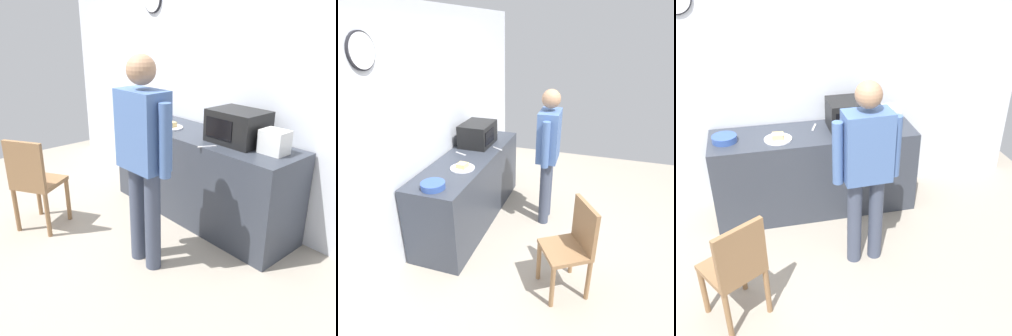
{
  "view_description": "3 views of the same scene",
  "coord_description": "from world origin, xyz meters",
  "views": [
    {
      "loc": [
        2.69,
        -1.29,
        1.89
      ],
      "look_at": [
        0.27,
        0.77,
        0.66
      ],
      "focal_mm": 38.85,
      "sensor_mm": 36.0,
      "label": 1
    },
    {
      "loc": [
        -2.95,
        -0.31,
        2.36
      ],
      "look_at": [
        0.51,
        0.82,
        0.68
      ],
      "focal_mm": 32.78,
      "sensor_mm": 36.0,
      "label": 2
    },
    {
      "loc": [
        -0.33,
        -2.66,
        2.71
      ],
      "look_at": [
        0.45,
        0.71,
        0.75
      ],
      "focal_mm": 44.91,
      "sensor_mm": 36.0,
      "label": 3
    }
  ],
  "objects": [
    {
      "name": "salad_bowl",
      "position": [
        -0.63,
        1.2,
        0.94
      ],
      "size": [
        0.24,
        0.24,
        0.06
      ],
      "primitive_type": "cylinder",
      "color": "#33519E",
      "rests_on": "kitchen_counter"
    },
    {
      "name": "kitchen_counter",
      "position": [
        0.25,
        1.22,
        0.45
      ],
      "size": [
        2.1,
        0.62,
        0.91
      ],
      "primitive_type": "cube",
      "color": "#333842",
      "rests_on": "ground_plane"
    },
    {
      "name": "person_standing",
      "position": [
        0.55,
        0.28,
        1.01
      ],
      "size": [
        0.59,
        0.25,
        1.72
      ],
      "color": "#3D4559",
      "rests_on": "ground_plane"
    },
    {
      "name": "sandwich_plate",
      "position": [
        -0.12,
        1.13,
        0.92
      ],
      "size": [
        0.27,
        0.27,
        0.07
      ],
      "color": "white",
      "rests_on": "kitchen_counter"
    },
    {
      "name": "fork_utensil",
      "position": [
        0.28,
        1.34,
        0.91
      ],
      "size": [
        0.08,
        0.17,
        0.01
      ],
      "primitive_type": "cube",
      "rotation": [
        0.0,
        0.0,
        1.22
      ],
      "color": "silver",
      "rests_on": "kitchen_counter"
    },
    {
      "name": "ground_plane",
      "position": [
        0.0,
        0.0,
        0.0
      ],
      "size": [
        6.0,
        6.0,
        0.0
      ],
      "primitive_type": "plane",
      "color": "#9E9384"
    },
    {
      "name": "toaster",
      "position": [
        1.07,
        1.26,
        1.01
      ],
      "size": [
        0.22,
        0.18,
        0.2
      ],
      "primitive_type": "cube",
      "color": "silver",
      "rests_on": "kitchen_counter"
    },
    {
      "name": "wooden_chair",
      "position": [
        -0.58,
        -0.19,
        0.52
      ],
      "size": [
        0.55,
        0.55,
        0.94
      ],
      "color": "olive",
      "rests_on": "ground_plane"
    },
    {
      "name": "back_wall",
      "position": [
        -0.0,
        1.6,
        1.3
      ],
      "size": [
        5.4,
        0.13,
        2.6
      ],
      "color": "silver",
      "rests_on": "ground_plane"
    },
    {
      "name": "spoon_utensil",
      "position": [
        0.59,
        0.96,
        0.91
      ],
      "size": [
        0.1,
        0.16,
        0.01
      ],
      "primitive_type": "cube",
      "rotation": [
        0.0,
        0.0,
        1.07
      ],
      "color": "silver",
      "rests_on": "kitchen_counter"
    },
    {
      "name": "microwave",
      "position": [
        0.67,
        1.26,
        1.06
      ],
      "size": [
        0.5,
        0.39,
        0.3
      ],
      "color": "black",
      "rests_on": "kitchen_counter"
    }
  ]
}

